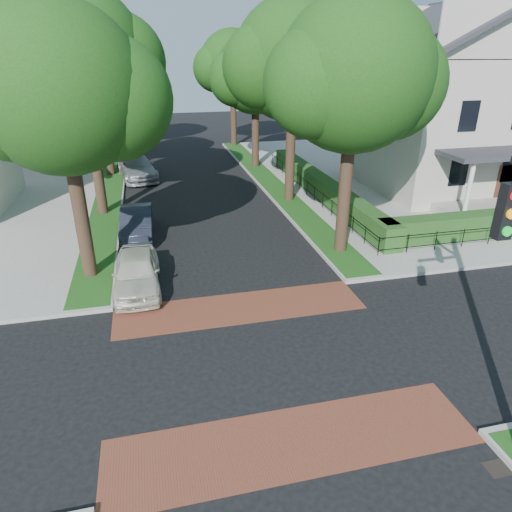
{
  "coord_description": "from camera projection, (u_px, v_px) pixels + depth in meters",
  "views": [
    {
      "loc": [
        -2.76,
        -10.9,
        8.62
      ],
      "look_at": [
        0.81,
        4.1,
        1.6
      ],
      "focal_mm": 32.0,
      "sensor_mm": 36.0,
      "label": 1
    }
  ],
  "objects": [
    {
      "name": "parked_car_rear",
      "position": [
        137.0,
        167.0,
        32.95
      ],
      "size": [
        3.22,
        6.01,
        1.66
      ],
      "primitive_type": "imported",
      "rotation": [
        0.0,
        0.0,
        0.16
      ],
      "color": "gray",
      "rests_on": "ground"
    },
    {
      "name": "crosswalk_near",
      "position": [
        293.0,
        442.0,
        10.97
      ],
      "size": [
        9.0,
        2.2,
        0.01
      ],
      "primitive_type": "cube",
      "color": "brown",
      "rests_on": "ground"
    },
    {
      "name": "tree_left_back",
      "position": [
        107.0,
        64.0,
        39.02
      ],
      "size": [
        7.75,
        6.66,
        10.44
      ],
      "color": "black",
      "rests_on": "sidewalk_nw"
    },
    {
      "name": "ground",
      "position": [
        261.0,
        361.0,
        13.8
      ],
      "size": [
        120.0,
        120.0,
        0.0
      ],
      "primitive_type": "plane",
      "color": "black",
      "rests_on": "ground"
    },
    {
      "name": "sidewalk_ne",
      "position": [
        449.0,
        172.0,
        34.7
      ],
      "size": [
        30.0,
        30.0,
        0.15
      ],
      "primitive_type": "cube",
      "color": "gray",
      "rests_on": "ground"
    },
    {
      "name": "tree_left_mid",
      "position": [
        83.0,
        55.0,
        22.7
      ],
      "size": [
        8.0,
        6.88,
        11.48
      ],
      "color": "black",
      "rests_on": "sidewalk_nw"
    },
    {
      "name": "grass_strip_ne",
      "position": [
        270.0,
        182.0,
        31.78
      ],
      "size": [
        1.6,
        29.8,
        0.02
      ],
      "primitive_type": "cube",
      "color": "#1F4313",
      "rests_on": "sidewalk_ne"
    },
    {
      "name": "hedge_main_road",
      "position": [
        323.0,
        187.0,
        28.39
      ],
      "size": [
        1.0,
        18.0,
        1.2
      ],
      "primitive_type": "cube",
      "color": "#18471B",
      "rests_on": "sidewalk_ne"
    },
    {
      "name": "tree_right_mid",
      "position": [
        294.0,
        61.0,
        25.18
      ],
      "size": [
        8.25,
        7.09,
        11.22
      ],
      "color": "black",
      "rests_on": "sidewalk_ne"
    },
    {
      "name": "fence_main_road",
      "position": [
        311.0,
        191.0,
        28.29
      ],
      "size": [
        0.06,
        18.0,
        0.9
      ],
      "primitive_type": null,
      "color": "black",
      "rests_on": "sidewalk_ne"
    },
    {
      "name": "grass_strip_nw",
      "position": [
        109.0,
        192.0,
        29.51
      ],
      "size": [
        1.6,
        29.8,
        0.02
      ],
      "primitive_type": "cube",
      "color": "#1F4313",
      "rests_on": "sidewalk_nw"
    },
    {
      "name": "tree_right_near",
      "position": [
        354.0,
        76.0,
        18.23
      ],
      "size": [
        7.75,
        6.67,
        10.66
      ],
      "color": "black",
      "rests_on": "sidewalk_ne"
    },
    {
      "name": "house_victorian",
      "position": [
        467.0,
        94.0,
        29.09
      ],
      "size": [
        13.0,
        13.05,
        12.48
      ],
      "color": "#BBB7A8",
      "rests_on": "sidewalk_ne"
    },
    {
      "name": "parked_car_front",
      "position": [
        137.0,
        272.0,
        17.68
      ],
      "size": [
        1.79,
        4.36,
        1.48
      ],
      "primitive_type": "imported",
      "rotation": [
        0.0,
        0.0,
        -0.01
      ],
      "color": "beige",
      "rests_on": "ground"
    },
    {
      "name": "parked_car_middle",
      "position": [
        137.0,
        222.0,
        22.78
      ],
      "size": [
        1.66,
        4.41,
        1.44
      ],
      "primitive_type": "imported",
      "rotation": [
        0.0,
        0.0,
        -0.03
      ],
      "color": "#1F232F",
      "rests_on": "ground"
    },
    {
      "name": "tree_left_near",
      "position": [
        64.0,
        91.0,
        16.05
      ],
      "size": [
        7.5,
        6.45,
        10.2
      ],
      "color": "black",
      "rests_on": "sidewalk_nw"
    },
    {
      "name": "tree_right_back",
      "position": [
        233.0,
        65.0,
        41.39
      ],
      "size": [
        7.5,
        6.45,
        10.2
      ],
      "color": "black",
      "rests_on": "sidewalk_ne"
    },
    {
      "name": "tree_right_far",
      "position": [
        256.0,
        74.0,
        33.57
      ],
      "size": [
        7.25,
        6.23,
        9.74
      ],
      "color": "black",
      "rests_on": "sidewalk_ne"
    },
    {
      "name": "storm_drain",
      "position": [
        500.0,
        468.0,
        10.28
      ],
      "size": [
        0.65,
        0.45,
        0.01
      ],
      "primitive_type": "cube",
      "color": "black",
      "rests_on": "ground"
    },
    {
      "name": "tree_left_far",
      "position": [
        100.0,
        73.0,
        31.15
      ],
      "size": [
        7.0,
        6.02,
        9.86
      ],
      "color": "black",
      "rests_on": "sidewalk_nw"
    },
    {
      "name": "crosswalk_far",
      "position": [
        240.0,
        308.0,
        16.63
      ],
      "size": [
        9.0,
        2.2,
        0.01
      ],
      "primitive_type": "cube",
      "color": "brown",
      "rests_on": "ground"
    }
  ]
}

